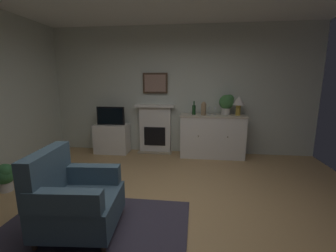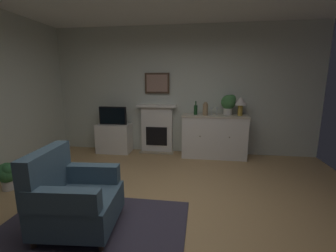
{
  "view_description": "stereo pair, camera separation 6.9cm",
  "coord_description": "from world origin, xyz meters",
  "px_view_note": "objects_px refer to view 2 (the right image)",
  "views": [
    {
      "loc": [
        0.37,
        -2.47,
        1.64
      ],
      "look_at": [
        -0.02,
        0.68,
        1.0
      ],
      "focal_mm": 24.39,
      "sensor_mm": 36.0,
      "label": 1
    },
    {
      "loc": [
        0.44,
        -2.46,
        1.64
      ],
      "look_at": [
        -0.02,
        0.68,
        1.0
      ],
      "focal_mm": 24.39,
      "sensor_mm": 36.0,
      "label": 2
    }
  ],
  "objects_px": {
    "tv_cabinet": "(114,138)",
    "armchair": "(73,198)",
    "tv_set": "(113,116)",
    "fireplace_unit": "(157,129)",
    "wine_bottle": "(196,110)",
    "framed_picture": "(157,83)",
    "sideboard_cabinet": "(214,136)",
    "wine_glass_center": "(217,109)",
    "wine_glass_left": "(212,109)",
    "potted_plant_fern": "(7,174)",
    "table_lamp": "(241,102)",
    "vase_decorative": "(205,109)",
    "potted_plant_small": "(229,103)"
  },
  "relations": [
    {
      "from": "wine_glass_left",
      "to": "potted_plant_small",
      "type": "height_order",
      "value": "potted_plant_small"
    },
    {
      "from": "wine_glass_center",
      "to": "tv_cabinet",
      "type": "xyz_separation_m",
      "value": [
        -2.29,
        -0.01,
        -0.71
      ]
    },
    {
      "from": "wine_bottle",
      "to": "wine_glass_center",
      "type": "distance_m",
      "value": 0.45
    },
    {
      "from": "wine_glass_center",
      "to": "potted_plant_fern",
      "type": "height_order",
      "value": "wine_glass_center"
    },
    {
      "from": "table_lamp",
      "to": "potted_plant_fern",
      "type": "relative_size",
      "value": 0.93
    },
    {
      "from": "potted_plant_fern",
      "to": "armchair",
      "type": "distance_m",
      "value": 1.68
    },
    {
      "from": "wine_bottle",
      "to": "armchair",
      "type": "xyz_separation_m",
      "value": [
        -1.24,
        -2.72,
        -0.64
      ]
    },
    {
      "from": "tv_set",
      "to": "fireplace_unit",
      "type": "bearing_deg",
      "value": 10.77
    },
    {
      "from": "table_lamp",
      "to": "tv_set",
      "type": "xyz_separation_m",
      "value": [
        -2.76,
        -0.01,
        -0.34
      ]
    },
    {
      "from": "fireplace_unit",
      "to": "vase_decorative",
      "type": "height_order",
      "value": "vase_decorative"
    },
    {
      "from": "table_lamp",
      "to": "wine_bottle",
      "type": "relative_size",
      "value": 1.38
    },
    {
      "from": "sideboard_cabinet",
      "to": "wine_bottle",
      "type": "height_order",
      "value": "wine_bottle"
    },
    {
      "from": "wine_glass_left",
      "to": "framed_picture",
      "type": "bearing_deg",
      "value": 170.67
    },
    {
      "from": "sideboard_cabinet",
      "to": "wine_glass_left",
      "type": "distance_m",
      "value": 0.58
    },
    {
      "from": "tv_set",
      "to": "potted_plant_fern",
      "type": "bearing_deg",
      "value": -114.51
    },
    {
      "from": "wine_bottle",
      "to": "framed_picture",
      "type": "bearing_deg",
      "value": 165.35
    },
    {
      "from": "tv_cabinet",
      "to": "armchair",
      "type": "distance_m",
      "value": 2.81
    },
    {
      "from": "fireplace_unit",
      "to": "tv_cabinet",
      "type": "distance_m",
      "value": 1.01
    },
    {
      "from": "fireplace_unit",
      "to": "tv_cabinet",
      "type": "xyz_separation_m",
      "value": [
        -0.98,
        -0.16,
        -0.22
      ]
    },
    {
      "from": "sideboard_cabinet",
      "to": "wine_glass_center",
      "type": "relative_size",
      "value": 8.32
    },
    {
      "from": "vase_decorative",
      "to": "potted_plant_small",
      "type": "distance_m",
      "value": 0.5
    },
    {
      "from": "tv_cabinet",
      "to": "sideboard_cabinet",
      "type": "bearing_deg",
      "value": -0.38
    },
    {
      "from": "tv_set",
      "to": "potted_plant_small",
      "type": "xyz_separation_m",
      "value": [
        2.52,
        0.05,
        0.32
      ]
    },
    {
      "from": "wine_bottle",
      "to": "tv_set",
      "type": "bearing_deg",
      "value": -179.89
    },
    {
      "from": "vase_decorative",
      "to": "potted_plant_small",
      "type": "xyz_separation_m",
      "value": [
        0.48,
        0.1,
        0.12
      ]
    },
    {
      "from": "wine_bottle",
      "to": "tv_cabinet",
      "type": "height_order",
      "value": "wine_bottle"
    },
    {
      "from": "sideboard_cabinet",
      "to": "table_lamp",
      "type": "xyz_separation_m",
      "value": [
        0.51,
        0.0,
        0.74
      ]
    },
    {
      "from": "table_lamp",
      "to": "wine_bottle",
      "type": "height_order",
      "value": "table_lamp"
    },
    {
      "from": "wine_glass_left",
      "to": "tv_cabinet",
      "type": "height_order",
      "value": "wine_glass_left"
    },
    {
      "from": "potted_plant_small",
      "to": "armchair",
      "type": "bearing_deg",
      "value": -124.77
    },
    {
      "from": "fireplace_unit",
      "to": "sideboard_cabinet",
      "type": "bearing_deg",
      "value": -7.94
    },
    {
      "from": "tv_cabinet",
      "to": "tv_set",
      "type": "height_order",
      "value": "tv_set"
    },
    {
      "from": "table_lamp",
      "to": "potted_plant_fern",
      "type": "height_order",
      "value": "table_lamp"
    },
    {
      "from": "fireplace_unit",
      "to": "vase_decorative",
      "type": "distance_m",
      "value": 1.21
    },
    {
      "from": "table_lamp",
      "to": "wine_bottle",
      "type": "bearing_deg",
      "value": -179.71
    },
    {
      "from": "framed_picture",
      "to": "tv_cabinet",
      "type": "xyz_separation_m",
      "value": [
        -0.98,
        -0.21,
        -1.24
      ]
    },
    {
      "from": "wine_glass_center",
      "to": "tv_cabinet",
      "type": "height_order",
      "value": "wine_glass_center"
    },
    {
      "from": "sideboard_cabinet",
      "to": "fireplace_unit",
      "type": "bearing_deg",
      "value": 172.06
    },
    {
      "from": "wine_glass_center",
      "to": "vase_decorative",
      "type": "relative_size",
      "value": 0.59
    },
    {
      "from": "fireplace_unit",
      "to": "framed_picture",
      "type": "height_order",
      "value": "framed_picture"
    },
    {
      "from": "table_lamp",
      "to": "wine_glass_center",
      "type": "relative_size",
      "value": 2.42
    },
    {
      "from": "tv_set",
      "to": "potted_plant_fern",
      "type": "distance_m",
      "value": 2.26
    },
    {
      "from": "fireplace_unit",
      "to": "wine_glass_left",
      "type": "bearing_deg",
      "value": -7.22
    },
    {
      "from": "tv_cabinet",
      "to": "armchair",
      "type": "bearing_deg",
      "value": -77.66
    },
    {
      "from": "table_lamp",
      "to": "vase_decorative",
      "type": "distance_m",
      "value": 0.73
    },
    {
      "from": "table_lamp",
      "to": "vase_decorative",
      "type": "bearing_deg",
      "value": -175.98
    },
    {
      "from": "table_lamp",
      "to": "wine_glass_left",
      "type": "bearing_deg",
      "value": 177.55
    },
    {
      "from": "framed_picture",
      "to": "wine_bottle",
      "type": "bearing_deg",
      "value": -14.65
    },
    {
      "from": "wine_glass_center",
      "to": "potted_plant_small",
      "type": "height_order",
      "value": "potted_plant_small"
    },
    {
      "from": "fireplace_unit",
      "to": "framed_picture",
      "type": "distance_m",
      "value": 1.02
    }
  ]
}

